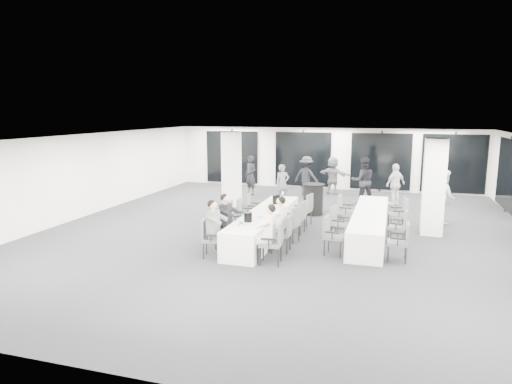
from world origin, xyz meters
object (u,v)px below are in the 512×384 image
standing_guest_a (283,181)px  chair_main_right_fourth (299,215)px  chair_main_right_mid (292,222)px  chair_side_right_mid (400,225)px  chair_main_right_near (274,240)px  chair_side_left_near (331,233)px  standing_guest_e (436,180)px  standing_guest_g (251,173)px  ice_bucket_near (248,217)px  banquet_table_main (265,225)px  chair_main_left_far (252,207)px  chair_side_right_near (401,239)px  chair_main_left_fourth (244,212)px  standing_guest_h (443,193)px  chair_side_right_far (400,212)px  standing_guest_d (396,181)px  chair_main_left_mid (235,217)px  ice_bucket_far (276,199)px  standing_guest_c (306,174)px  cocktail_table (313,199)px  chair_side_left_mid (338,222)px  chair_main_left_second (222,225)px  chair_main_right_far (305,207)px  standing_guest_b (363,178)px  standing_guest_f (333,173)px  banquet_table_side (370,225)px  chair_main_right_second (284,231)px  chair_main_left_near (209,236)px  chair_side_left_far (344,209)px

standing_guest_a → chair_main_right_fourth: bearing=-105.8°
chair_main_right_mid → chair_side_right_mid: 2.93m
chair_main_right_near → chair_side_left_near: size_ratio=1.06×
standing_guest_e → standing_guest_g: bearing=100.3°
ice_bucket_near → banquet_table_main: bearing=85.8°
chair_main_left_far → chair_side_right_near: same height
chair_side_right_near → chair_main_right_fourth: bearing=57.8°
standing_guest_a → chair_main_left_fourth: bearing=-126.7°
standing_guest_g → standing_guest_h: size_ratio=0.97×
banquet_table_main → chair_side_right_far: chair_side_right_far is taller
chair_side_left_near → chair_side_right_near: size_ratio=1.02×
standing_guest_d → ice_bucket_near: standing_guest_d is taller
chair_main_right_near → standing_guest_e: size_ratio=0.57×
chair_main_left_mid → chair_side_right_mid: (4.52, 0.68, -0.07)m
chair_side_right_near → ice_bucket_far: bearing=57.8°
chair_main_right_mid → standing_guest_c: (-0.93, 6.99, 0.38)m
chair_side_right_near → chair_main_right_near: bearing=110.0°
chair_main_right_fourth → standing_guest_a: standing_guest_a is taller
cocktail_table → chair_side_left_mid: bearing=-68.2°
chair_main_left_far → chair_side_left_mid: 3.09m
chair_main_left_second → chair_main_right_near: bearing=47.6°
chair_main_right_far → chair_side_right_mid: chair_main_right_far is taller
standing_guest_b → standing_guest_f: size_ratio=1.13×
banquet_table_side → ice_bucket_near: (-2.95, -2.12, 0.50)m
chair_main_right_near → chair_side_right_near: size_ratio=1.08×
chair_side_left_mid → chair_side_right_far: size_ratio=0.95×
standing_guest_e → chair_main_left_far: bearing=139.3°
banquet_table_main → ice_bucket_far: 1.30m
chair_main_right_mid → ice_bucket_near: bearing=151.2°
chair_main_left_mid → ice_bucket_near: (0.75, -1.07, 0.29)m
chair_main_right_second → standing_guest_f: 8.57m
standing_guest_e → standing_guest_f: bearing=86.6°
standing_guest_e → standing_guest_h: 3.23m
chair_main_right_second → standing_guest_d: 7.58m
standing_guest_d → chair_main_right_near: bearing=24.4°
chair_main_right_far → standing_guest_f: bearing=8.5°
banquet_table_side → chair_main_left_mid: 3.85m
chair_main_left_far → standing_guest_e: standing_guest_e is taller
banquet_table_side → chair_side_left_mid: (-0.83, -0.58, 0.17)m
chair_main_left_near → chair_main_right_near: size_ratio=0.91×
chair_side_left_far → banquet_table_main: bearing=-42.5°
chair_main_left_fourth → ice_bucket_far: bearing=117.8°
ice_bucket_far → chair_main_left_fourth: bearing=-145.2°
banquet_table_side → chair_side_left_near: chair_side_left_near is taller
chair_main_right_mid → standing_guest_d: size_ratio=0.55×
chair_side_left_far → chair_side_right_mid: 2.20m
chair_side_left_mid → cocktail_table: bearing=-148.0°
standing_guest_d → chair_main_left_far: bearing=-1.5°
chair_main_left_near → chair_main_left_mid: 1.90m
chair_main_left_mid → standing_guest_f: size_ratio=0.56×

